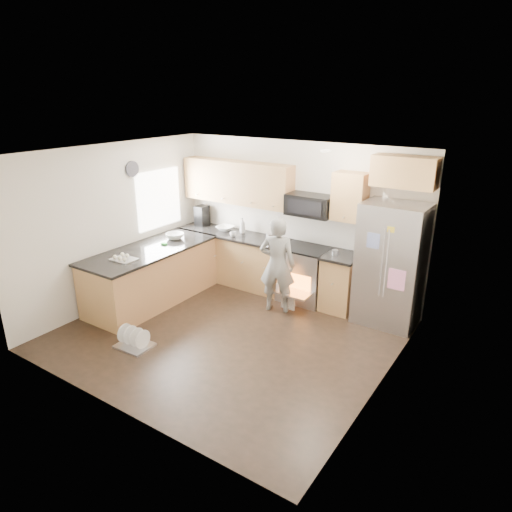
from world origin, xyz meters
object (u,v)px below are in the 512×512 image
Objects in this scene: person at (277,265)px; dish_rack at (134,341)px; stove_range at (305,262)px; refrigerator at (391,265)px.

person is 2.43m from dish_rack.
stove_range reaches higher than person.
person is (-0.18, -0.59, 0.10)m from stove_range.
stove_range is 1.44m from refrigerator.
dish_rack is at bearing -134.04° from refrigerator.
refrigerator is 1.20× the size of person.
person is at bearing -106.84° from stove_range.
refrigerator is at bearing 45.24° from dish_rack.
person is at bearing -158.77° from refrigerator.
dish_rack is (-2.65, -2.67, -0.85)m from refrigerator.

